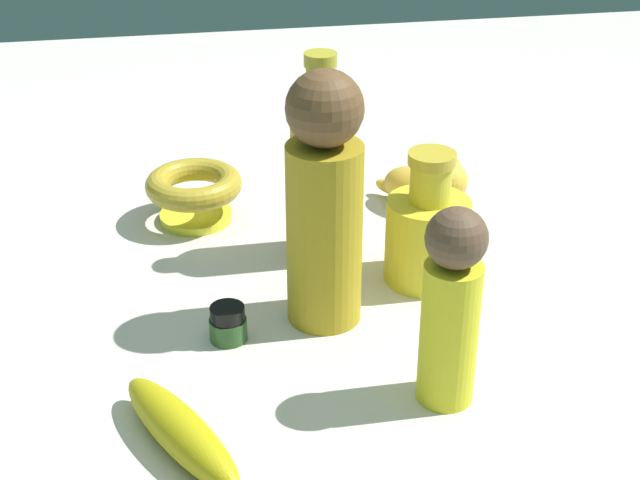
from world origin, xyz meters
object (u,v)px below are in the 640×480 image
object	(u,v)px
cat_figurine	(426,186)
bottle_tall	(320,174)
nail_polish_jar	(228,324)
person_figure_adult	(451,307)
bottle_short	(427,232)
banana	(181,431)
bowl	(194,190)
person_figure_child	(321,203)

from	to	relation	value
cat_figurine	bottle_tall	bearing A→B (deg)	-151.65
nail_polish_jar	person_figure_adult	xyz separation A→B (m)	(0.18, -0.12, 0.08)
bottle_tall	person_figure_adult	xyz separation A→B (m)	(0.06, -0.27, -0.00)
person_figure_adult	bottle_short	xyz separation A→B (m)	(0.04, 0.20, -0.04)
nail_polish_jar	person_figure_adult	size ratio (longest dim) A/B	0.20
person_figure_adult	cat_figurine	world-z (taller)	person_figure_adult
nail_polish_jar	banana	size ratio (longest dim) A/B	0.22
nail_polish_jar	bowl	bearing A→B (deg)	93.66
banana	nail_polish_jar	bearing A→B (deg)	-46.65
bottle_tall	bowl	xyz separation A→B (m)	(-0.13, 0.10, -0.06)
bottle_tall	nail_polish_jar	bearing A→B (deg)	-127.56
bottle_tall	bottle_short	bearing A→B (deg)	-36.85
person_figure_child	banana	xyz separation A→B (m)	(-0.15, -0.18, -0.11)
bottle_tall	cat_figurine	bearing A→B (deg)	28.35
person_figure_child	cat_figurine	distance (m)	0.28
nail_polish_jar	banana	bearing A→B (deg)	-108.82
banana	bottle_short	xyz separation A→B (m)	(0.27, 0.23, 0.04)
banana	bowl	world-z (taller)	bowl
nail_polish_jar	bowl	xyz separation A→B (m)	(-0.02, 0.26, 0.02)
nail_polish_jar	bottle_tall	bearing A→B (deg)	52.44
nail_polish_jar	person_figure_adult	world-z (taller)	person_figure_adult
person_figure_adult	person_figure_child	world-z (taller)	person_figure_child
bottle_tall	cat_figurine	xyz separation A→B (m)	(0.14, 0.08, -0.06)
bowl	banana	bearing A→B (deg)	-94.95
person_figure_child	cat_figurine	bearing A→B (deg)	51.16
bottle_tall	person_figure_child	world-z (taller)	person_figure_child
banana	cat_figurine	world-z (taller)	cat_figurine
person_figure_adult	bottle_short	bearing A→B (deg)	79.14
bottle_tall	bowl	size ratio (longest dim) A/B	2.02
bottle_tall	bottle_short	xyz separation A→B (m)	(0.10, -0.08, -0.04)
person_figure_adult	cat_figurine	distance (m)	0.37
bowl	cat_figurine	xyz separation A→B (m)	(0.28, -0.03, -0.01)
person_figure_child	cat_figurine	world-z (taller)	person_figure_child
person_figure_adult	bowl	world-z (taller)	person_figure_adult
nail_polish_jar	banana	xyz separation A→B (m)	(-0.05, -0.15, 0.00)
bottle_tall	banana	distance (m)	0.36
nail_polish_jar	cat_figurine	bearing A→B (deg)	41.39
person_figure_child	person_figure_adult	bearing A→B (deg)	-59.64
person_figure_adult	cat_figurine	size ratio (longest dim) A/B	1.67
person_figure_adult	bowl	size ratio (longest dim) A/B	1.62
person_figure_adult	banana	bearing A→B (deg)	-172.69
nail_polish_jar	bottle_tall	xyz separation A→B (m)	(0.12, 0.15, 0.08)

